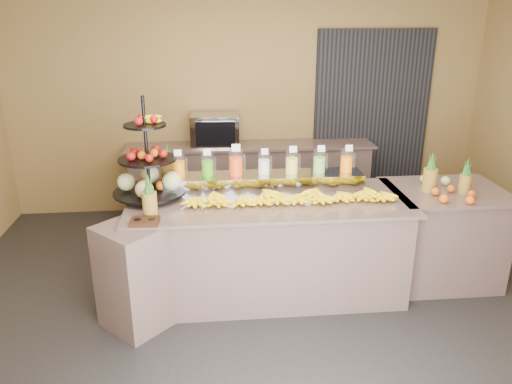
{
  "coord_description": "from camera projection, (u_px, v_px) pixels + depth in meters",
  "views": [
    {
      "loc": [
        -0.51,
        -3.8,
        2.52
      ],
      "look_at": [
        -0.12,
        0.3,
        1.01
      ],
      "focal_mm": 35.0,
      "sensor_mm": 36.0,
      "label": 1
    }
  ],
  "objects": [
    {
      "name": "back_ledge",
      "position": [
        251.0,
        179.0,
        6.41
      ],
      "size": [
        3.1,
        0.55,
        0.93
      ],
      "color": "gray",
      "rests_on": "ground"
    },
    {
      "name": "pineapple_left_a",
      "position": [
        150.0,
        201.0,
        4.03
      ],
      "size": [
        0.12,
        0.12,
        0.37
      ],
      "rotation": [
        0.0,
        0.0,
        0.33
      ],
      "color": "brown",
      "rests_on": "buffet_counter"
    },
    {
      "name": "juice_pitcher_orange_c",
      "position": [
        347.0,
        162.0,
        4.67
      ],
      "size": [
        0.12,
        0.12,
        0.28
      ],
      "color": "silver",
      "rests_on": "pitcher_tray"
    },
    {
      "name": "ground",
      "position": [
        272.0,
        308.0,
        4.47
      ],
      "size": [
        6.0,
        6.0,
        0.0
      ],
      "primitive_type": "plane",
      "color": "black",
      "rests_on": "ground"
    },
    {
      "name": "juice_pitcher_orange_a",
      "position": [
        179.0,
        167.0,
        4.54
      ],
      "size": [
        0.11,
        0.12,
        0.28
      ],
      "color": "silver",
      "rests_on": "pitcher_tray"
    },
    {
      "name": "banana_heap",
      "position": [
        291.0,
        195.0,
        4.37
      ],
      "size": [
        1.87,
        0.17,
        0.16
      ],
      "color": "#FFEB0C",
      "rests_on": "buffet_counter"
    },
    {
      "name": "oven_warmer",
      "position": [
        215.0,
        130.0,
        6.15
      ],
      "size": [
        0.6,
        0.44,
        0.39
      ],
      "primitive_type": "cube",
      "rotation": [
        0.0,
        0.0,
        -0.04
      ],
      "color": "gray",
      "rests_on": "back_ledge"
    },
    {
      "name": "buffet_counter",
      "position": [
        257.0,
        249.0,
        4.54
      ],
      "size": [
        2.75,
        1.25,
        0.93
      ],
      "color": "gray",
      "rests_on": "ground"
    },
    {
      "name": "juice_pitcher_green",
      "position": [
        208.0,
        166.0,
        4.56
      ],
      "size": [
        0.11,
        0.12,
        0.28
      ],
      "color": "silver",
      "rests_on": "pitcher_tray"
    },
    {
      "name": "right_fruit_pile",
      "position": [
        449.0,
        188.0,
        4.51
      ],
      "size": [
        0.41,
        0.39,
        0.22
      ],
      "color": "brown",
      "rests_on": "right_counter"
    },
    {
      "name": "juice_pitcher_lime",
      "position": [
        319.0,
        163.0,
        4.65
      ],
      "size": [
        0.12,
        0.12,
        0.29
      ],
      "color": "silver",
      "rests_on": "pitcher_tray"
    },
    {
      "name": "juice_pitcher_milk",
      "position": [
        264.0,
        165.0,
        4.61
      ],
      "size": [
        0.11,
        0.12,
        0.27
      ],
      "color": "silver",
      "rests_on": "pitcher_tray"
    },
    {
      "name": "fruit_stand",
      "position": [
        153.0,
        172.0,
        4.42
      ],
      "size": [
        0.76,
        0.76,
        0.91
      ],
      "rotation": [
        0.0,
        0.0,
        0.18
      ],
      "color": "black",
      "rests_on": "buffet_counter"
    },
    {
      "name": "pineapple_left_b",
      "position": [
        168.0,
        169.0,
        4.75
      ],
      "size": [
        0.14,
        0.14,
        0.42
      ],
      "rotation": [
        0.0,
        0.0,
        0.01
      ],
      "color": "brown",
      "rests_on": "buffet_counter"
    },
    {
      "name": "right_counter",
      "position": [
        441.0,
        234.0,
        4.83
      ],
      "size": [
        1.08,
        0.88,
        0.93
      ],
      "color": "gray",
      "rests_on": "ground"
    },
    {
      "name": "pitcher_tray",
      "position": [
        264.0,
        182.0,
        4.66
      ],
      "size": [
        1.85,
        0.3,
        0.15
      ],
      "primitive_type": "cube",
      "color": "gray",
      "rests_on": "buffet_counter"
    },
    {
      "name": "room_envelope",
      "position": [
        284.0,
        84.0,
        4.57
      ],
      "size": [
        6.04,
        5.02,
        2.82
      ],
      "color": "olive",
      "rests_on": "ground"
    },
    {
      "name": "juice_pitcher_orange_b",
      "position": [
        236.0,
        164.0,
        4.58
      ],
      "size": [
        0.13,
        0.14,
        0.32
      ],
      "color": "silver",
      "rests_on": "pitcher_tray"
    },
    {
      "name": "condiment_caddy",
      "position": [
        145.0,
        221.0,
        3.93
      ],
      "size": [
        0.23,
        0.18,
        0.03
      ],
      "primitive_type": "cube",
      "rotation": [
        0.0,
        0.0,
        -0.07
      ],
      "color": "#321A0D",
      "rests_on": "buffet_counter"
    },
    {
      "name": "juice_pitcher_lemon",
      "position": [
        292.0,
        163.0,
        4.63
      ],
      "size": [
        0.12,
        0.12,
        0.29
      ],
      "color": "silver",
      "rests_on": "pitcher_tray"
    }
  ]
}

